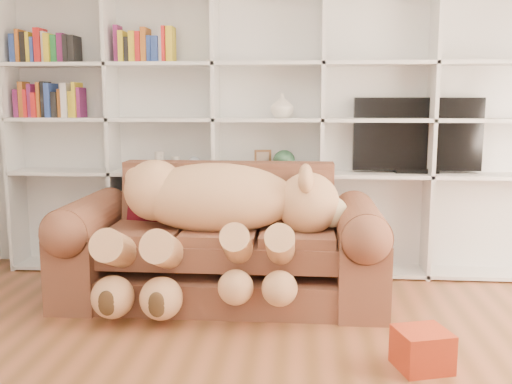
# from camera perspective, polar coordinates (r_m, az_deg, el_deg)

# --- Properties ---
(wall_back) EXTENTS (5.00, 0.02, 2.70)m
(wall_back) POSITION_cam_1_polar(r_m,az_deg,el_deg) (4.94, 1.39, 7.90)
(wall_back) COLOR silver
(wall_back) RESTS_ON floor
(bookshelf) EXTENTS (4.43, 0.35, 2.40)m
(bookshelf) POSITION_cam_1_polar(r_m,az_deg,el_deg) (4.82, -1.58, 7.34)
(bookshelf) COLOR white
(bookshelf) RESTS_ON floor
(sofa) EXTENTS (2.33, 1.00, 0.98)m
(sofa) POSITION_cam_1_polar(r_m,az_deg,el_deg) (4.26, -3.31, -5.66)
(sofa) COLOR brown
(sofa) RESTS_ON floor
(teddy_bear) EXTENTS (1.69, 0.94, 0.98)m
(teddy_bear) POSITION_cam_1_polar(r_m,az_deg,el_deg) (4.01, -4.12, -2.13)
(teddy_bear) COLOR #E4B072
(teddy_bear) RESTS_ON sofa
(throw_pillow) EXTENTS (0.41, 0.29, 0.39)m
(throw_pillow) POSITION_cam_1_polar(r_m,az_deg,el_deg) (4.46, -10.20, -1.01)
(throw_pillow) COLOR #5D1011
(throw_pillow) RESTS_ON sofa
(gift_box) EXTENTS (0.34, 0.32, 0.22)m
(gift_box) POSITION_cam_1_polar(r_m,az_deg,el_deg) (3.36, 16.28, -14.87)
(gift_box) COLOR #B33417
(gift_box) RESTS_ON floor
(tv) EXTENTS (1.04, 0.18, 0.62)m
(tv) POSITION_cam_1_polar(r_m,az_deg,el_deg) (4.89, 15.80, 5.41)
(tv) COLOR black
(tv) RESTS_ON bookshelf
(picture_frame) EXTENTS (0.14, 0.06, 0.18)m
(picture_frame) POSITION_cam_1_polar(r_m,az_deg,el_deg) (4.77, 0.69, 3.18)
(picture_frame) COLOR brown
(picture_frame) RESTS_ON bookshelf
(green_vase) EXTENTS (0.19, 0.19, 0.19)m
(green_vase) POSITION_cam_1_polar(r_m,az_deg,el_deg) (4.76, 2.83, 3.12)
(green_vase) COLOR #295136
(green_vase) RESTS_ON bookshelf
(figurine_tall) EXTENTS (0.10, 0.10, 0.16)m
(figurine_tall) POSITION_cam_1_polar(r_m,az_deg,el_deg) (4.91, -9.62, 3.05)
(figurine_tall) COLOR silver
(figurine_tall) RESTS_ON bookshelf
(figurine_short) EXTENTS (0.09, 0.09, 0.13)m
(figurine_short) POSITION_cam_1_polar(r_m,az_deg,el_deg) (4.88, -8.03, 2.83)
(figurine_short) COLOR silver
(figurine_short) RESTS_ON bookshelf
(snow_globe) EXTENTS (0.12, 0.12, 0.12)m
(snow_globe) POSITION_cam_1_polar(r_m,az_deg,el_deg) (4.85, -6.19, 2.85)
(snow_globe) COLOR silver
(snow_globe) RESTS_ON bookshelf
(shelf_vase) EXTENTS (0.25, 0.25, 0.20)m
(shelf_vase) POSITION_cam_1_polar(r_m,az_deg,el_deg) (4.74, 2.62, 8.61)
(shelf_vase) COLOR white
(shelf_vase) RESTS_ON bookshelf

